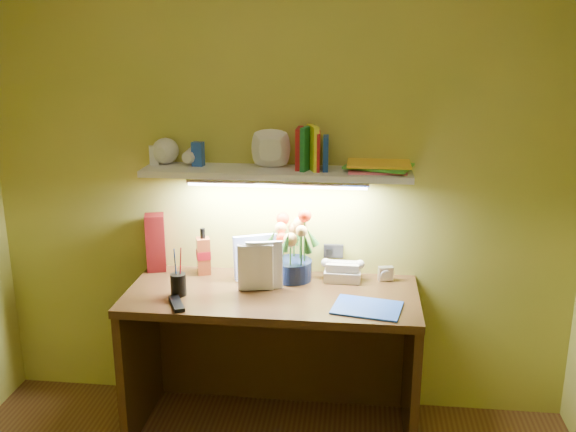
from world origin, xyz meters
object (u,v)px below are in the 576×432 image
object	(u,v)px
desk	(272,362)
desk_clock	(386,274)
flower_bouquet	(292,246)
whisky_bottle	(203,251)
telephone	(343,270)

from	to	relation	value
desk	desk_clock	size ratio (longest dim) A/B	19.39
flower_bouquet	desk_clock	world-z (taller)	flower_bouquet
flower_bouquet	whisky_bottle	xyz separation A→B (m)	(-0.46, 0.02, -0.05)
desk	whisky_bottle	bearing A→B (deg)	151.99
desk	desk_clock	world-z (taller)	desk_clock
whisky_bottle	telephone	bearing A→B (deg)	-0.31
telephone	whisky_bottle	bearing A→B (deg)	-179.16
desk_clock	whisky_bottle	distance (m)	0.93
desk_clock	whisky_bottle	xyz separation A→B (m)	(-0.93, -0.01, 0.09)
flower_bouquet	whisky_bottle	world-z (taller)	flower_bouquet
whisky_bottle	flower_bouquet	bearing A→B (deg)	-2.96
flower_bouquet	desk_clock	distance (m)	0.49
telephone	whisky_bottle	distance (m)	0.72
flower_bouquet	whisky_bottle	distance (m)	0.46
desk	whisky_bottle	world-z (taller)	whisky_bottle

